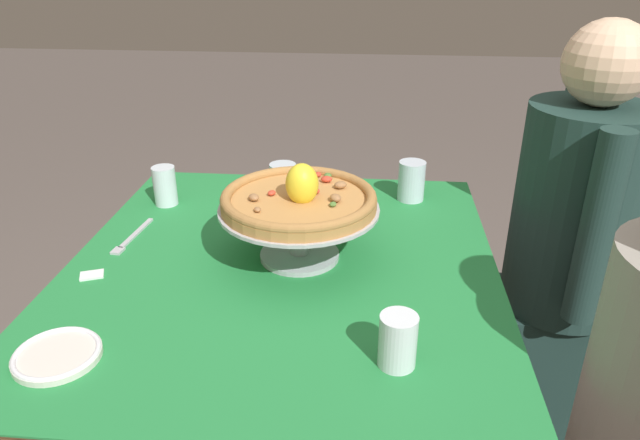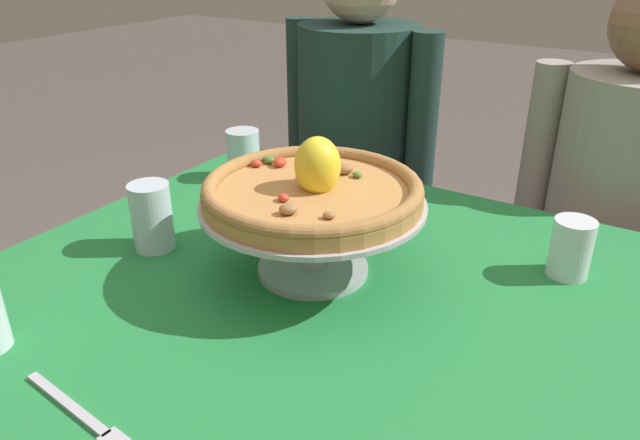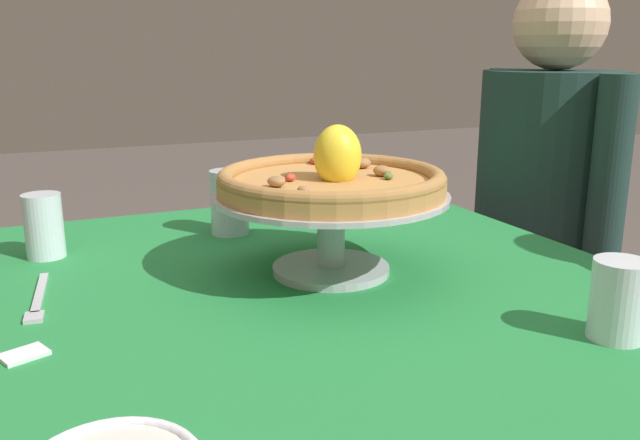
{
  "view_description": "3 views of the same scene",
  "coord_description": "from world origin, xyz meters",
  "px_view_note": "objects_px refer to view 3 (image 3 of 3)",
  "views": [
    {
      "loc": [
        1.16,
        0.2,
        1.43
      ],
      "look_at": [
        -0.09,
        0.08,
        0.83
      ],
      "focal_mm": 32.95,
      "sensor_mm": 36.0,
      "label": 1
    },
    {
      "loc": [
        0.44,
        -0.7,
        1.27
      ],
      "look_at": [
        -0.06,
        0.09,
        0.82
      ],
      "focal_mm": 33.67,
      "sensor_mm": 36.0,
      "label": 2
    },
    {
      "loc": [
        0.87,
        -0.38,
        1.1
      ],
      "look_at": [
        -0.02,
        0.01,
        0.85
      ],
      "focal_mm": 37.15,
      "sensor_mm": 36.0,
      "label": 3
    }
  ],
  "objects_px": {
    "pizza": "(332,179)",
    "water_glass_back_right": "(618,303)",
    "dinner_fork": "(39,299)",
    "diner_left": "(540,250)",
    "pizza_stand": "(331,218)",
    "water_glass_back_left": "(374,186)",
    "sugar_packet": "(24,355)",
    "water_glass_side_left": "(230,206)",
    "water_glass_front_left": "(44,230)"
  },
  "relations": [
    {
      "from": "dinner_fork",
      "to": "diner_left",
      "type": "distance_m",
      "value": 1.19
    },
    {
      "from": "pizza_stand",
      "to": "diner_left",
      "type": "xyz_separation_m",
      "value": [
        -0.31,
        0.72,
        -0.23
      ]
    },
    {
      "from": "sugar_packet",
      "to": "diner_left",
      "type": "xyz_separation_m",
      "value": [
        -0.44,
        1.17,
        -0.14
      ]
    },
    {
      "from": "water_glass_front_left",
      "to": "sugar_packet",
      "type": "xyz_separation_m",
      "value": [
        0.4,
        -0.04,
        -0.04
      ]
    },
    {
      "from": "dinner_fork",
      "to": "sugar_packet",
      "type": "relative_size",
      "value": 3.87
    },
    {
      "from": "pizza",
      "to": "water_glass_back_right",
      "type": "bearing_deg",
      "value": 30.64
    },
    {
      "from": "dinner_fork",
      "to": "water_glass_back_right",
      "type": "bearing_deg",
      "value": 57.16
    },
    {
      "from": "pizza",
      "to": "sugar_packet",
      "type": "xyz_separation_m",
      "value": [
        0.13,
        -0.45,
        -0.15
      ]
    },
    {
      "from": "water_glass_side_left",
      "to": "diner_left",
      "type": "relative_size",
      "value": 0.1
    },
    {
      "from": "water_glass_front_left",
      "to": "water_glass_back_left",
      "type": "bearing_deg",
      "value": 98.03
    },
    {
      "from": "water_glass_back_left",
      "to": "sugar_packet",
      "type": "height_order",
      "value": "water_glass_back_left"
    },
    {
      "from": "diner_left",
      "to": "pizza",
      "type": "bearing_deg",
      "value": -66.36
    },
    {
      "from": "dinner_fork",
      "to": "pizza_stand",
      "type": "bearing_deg",
      "value": 82.99
    },
    {
      "from": "water_glass_side_left",
      "to": "sugar_packet",
      "type": "relative_size",
      "value": 2.45
    },
    {
      "from": "sugar_packet",
      "to": "water_glass_back_right",
      "type": "bearing_deg",
      "value": 70.43
    },
    {
      "from": "water_glass_back_left",
      "to": "diner_left",
      "type": "height_order",
      "value": "diner_left"
    },
    {
      "from": "diner_left",
      "to": "water_glass_back_right",
      "type": "bearing_deg",
      "value": -36.58
    },
    {
      "from": "pizza_stand",
      "to": "water_glass_front_left",
      "type": "height_order",
      "value": "pizza_stand"
    },
    {
      "from": "water_glass_back_left",
      "to": "water_glass_back_right",
      "type": "height_order",
      "value": "water_glass_back_left"
    },
    {
      "from": "water_glass_back_right",
      "to": "sugar_packet",
      "type": "height_order",
      "value": "water_glass_back_right"
    },
    {
      "from": "sugar_packet",
      "to": "diner_left",
      "type": "bearing_deg",
      "value": 110.72
    },
    {
      "from": "water_glass_side_left",
      "to": "dinner_fork",
      "type": "relative_size",
      "value": 0.63
    },
    {
      "from": "water_glass_back_left",
      "to": "water_glass_back_right",
      "type": "distance_m",
      "value": 0.73
    },
    {
      "from": "water_glass_side_left",
      "to": "water_glass_back_right",
      "type": "distance_m",
      "value": 0.72
    },
    {
      "from": "water_glass_front_left",
      "to": "pizza",
      "type": "bearing_deg",
      "value": 56.8
    },
    {
      "from": "water_glass_side_left",
      "to": "water_glass_back_left",
      "type": "bearing_deg",
      "value": 102.36
    },
    {
      "from": "water_glass_side_left",
      "to": "pizza",
      "type": "bearing_deg",
      "value": 15.82
    },
    {
      "from": "water_glass_back_left",
      "to": "water_glass_side_left",
      "type": "xyz_separation_m",
      "value": [
        0.08,
        -0.35,
        0.01
      ]
    },
    {
      "from": "dinner_fork",
      "to": "sugar_packet",
      "type": "distance_m",
      "value": 0.18
    },
    {
      "from": "water_glass_side_left",
      "to": "dinner_fork",
      "type": "distance_m",
      "value": 0.42
    },
    {
      "from": "water_glass_front_left",
      "to": "dinner_fork",
      "type": "bearing_deg",
      "value": -4.86
    },
    {
      "from": "dinner_fork",
      "to": "water_glass_front_left",
      "type": "bearing_deg",
      "value": 175.14
    },
    {
      "from": "water_glass_back_left",
      "to": "water_glass_side_left",
      "type": "height_order",
      "value": "water_glass_side_left"
    },
    {
      "from": "water_glass_back_left",
      "to": "sugar_packet",
      "type": "bearing_deg",
      "value": -55.7
    },
    {
      "from": "pizza",
      "to": "water_glass_back_right",
      "type": "height_order",
      "value": "pizza"
    },
    {
      "from": "pizza",
      "to": "water_glass_side_left",
      "type": "distance_m",
      "value": 0.31
    },
    {
      "from": "dinner_fork",
      "to": "water_glass_back_left",
      "type": "bearing_deg",
      "value": 114.01
    },
    {
      "from": "water_glass_back_left",
      "to": "water_glass_front_left",
      "type": "xyz_separation_m",
      "value": [
        0.1,
        -0.68,
        -0.0
      ]
    },
    {
      "from": "water_glass_back_right",
      "to": "pizza_stand",
      "type": "bearing_deg",
      "value": -149.24
    },
    {
      "from": "water_glass_side_left",
      "to": "water_glass_back_right",
      "type": "bearing_deg",
      "value": 24.5
    },
    {
      "from": "dinner_fork",
      "to": "diner_left",
      "type": "xyz_separation_m",
      "value": [
        -0.26,
        1.15,
        -0.14
      ]
    },
    {
      "from": "pizza",
      "to": "water_glass_back_right",
      "type": "relative_size",
      "value": 3.52
    },
    {
      "from": "water_glass_side_left",
      "to": "diner_left",
      "type": "distance_m",
      "value": 0.82
    },
    {
      "from": "pizza",
      "to": "water_glass_back_left",
      "type": "xyz_separation_m",
      "value": [
        -0.37,
        0.27,
        -0.1
      ]
    },
    {
      "from": "water_glass_front_left",
      "to": "dinner_fork",
      "type": "xyz_separation_m",
      "value": [
        0.22,
        -0.02,
        -0.04
      ]
    },
    {
      "from": "water_glass_front_left",
      "to": "dinner_fork",
      "type": "relative_size",
      "value": 0.57
    },
    {
      "from": "pizza_stand",
      "to": "dinner_fork",
      "type": "relative_size",
      "value": 1.88
    },
    {
      "from": "water_glass_front_left",
      "to": "diner_left",
      "type": "xyz_separation_m",
      "value": [
        -0.05,
        1.13,
        -0.19
      ]
    },
    {
      "from": "pizza",
      "to": "water_glass_front_left",
      "type": "xyz_separation_m",
      "value": [
        -0.27,
        -0.41,
        -0.1
      ]
    },
    {
      "from": "water_glass_back_right",
      "to": "pizza",
      "type": "bearing_deg",
      "value": -149.36
    }
  ]
}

